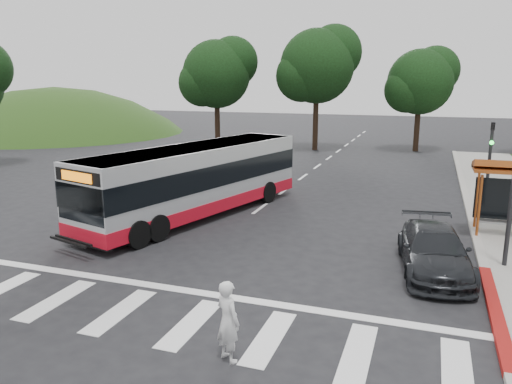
% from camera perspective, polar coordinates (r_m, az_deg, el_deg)
% --- Properties ---
extents(ground, '(140.00, 140.00, 0.00)m').
position_cam_1_polar(ground, '(17.51, -5.96, -6.57)').
color(ground, black).
rests_on(ground, ground).
extents(curb_east, '(0.30, 40.00, 0.15)m').
position_cam_1_polar(curb_east, '(23.67, 23.26, -2.24)').
color(curb_east, '#9E9991').
rests_on(curb_east, ground).
extents(curb_east_red, '(0.32, 6.00, 0.15)m').
position_cam_1_polar(curb_east_red, '(14.22, 25.66, -12.20)').
color(curb_east_red, maroon).
rests_on(curb_east_red, ground).
extents(hillside_nw, '(44.00, 44.00, 10.00)m').
position_cam_1_polar(hillside_nw, '(59.86, -21.73, 6.31)').
color(hillside_nw, '#233C13').
rests_on(hillside_nw, ground).
extents(crosswalk_ladder, '(18.00, 2.60, 0.01)m').
position_cam_1_polar(crosswalk_ladder, '(13.51, -15.26, -13.00)').
color(crosswalk_ladder, silver).
rests_on(crosswalk_ladder, ground).
extents(traffic_signal_ne_short, '(0.18, 0.37, 4.00)m').
position_cam_1_polar(traffic_signal_ne_short, '(23.75, 25.14, 3.56)').
color(traffic_signal_ne_short, black).
rests_on(traffic_signal_ne_short, ground).
extents(tree_north_a, '(6.60, 6.15, 10.17)m').
position_cam_1_polar(tree_north_a, '(41.98, 7.12, 14.22)').
color(tree_north_a, black).
rests_on(tree_north_a, ground).
extents(tree_north_b, '(5.72, 5.33, 8.43)m').
position_cam_1_polar(tree_north_b, '(42.97, 18.36, 11.97)').
color(tree_north_b, black).
rests_on(tree_north_b, ground).
extents(tree_north_c, '(6.16, 5.74, 9.30)m').
position_cam_1_polar(tree_north_c, '(42.55, -4.40, 13.41)').
color(tree_north_c, black).
rests_on(tree_north_c, ground).
extents(transit_bus, '(5.56, 11.92, 3.01)m').
position_cam_1_polar(transit_bus, '(21.48, -6.82, 1.20)').
color(transit_bus, '#BBBDC0').
rests_on(transit_bus, ground).
extents(pedestrian, '(0.77, 0.69, 1.77)m').
position_cam_1_polar(pedestrian, '(10.68, -3.23, -14.50)').
color(pedestrian, silver).
rests_on(pedestrian, ground).
extents(dark_sedan, '(2.56, 4.95, 1.37)m').
position_cam_1_polar(dark_sedan, '(16.22, 19.70, -6.30)').
color(dark_sedan, '#212327').
rests_on(dark_sedan, ground).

